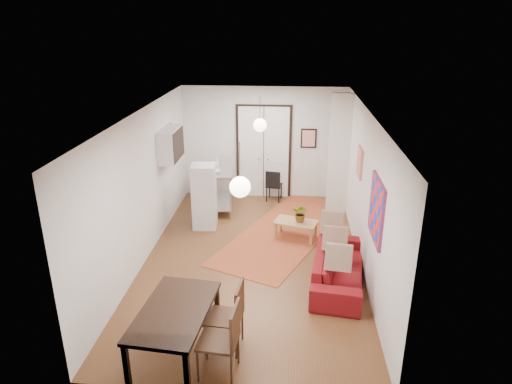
# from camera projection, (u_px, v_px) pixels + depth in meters

# --- Properties ---
(floor) EXTENTS (7.00, 7.00, 0.00)m
(floor) POSITION_uv_depth(u_px,v_px,m) (253.00, 258.00, 9.08)
(floor) COLOR brown
(floor) RESTS_ON ground
(ceiling) EXTENTS (4.20, 7.00, 0.02)m
(ceiling) POSITION_uv_depth(u_px,v_px,m) (252.00, 114.00, 8.05)
(ceiling) COLOR silver
(ceiling) RESTS_ON wall_back
(wall_back) EXTENTS (4.20, 0.02, 2.90)m
(wall_back) POSITION_uv_depth(u_px,v_px,m) (264.00, 143.00, 11.83)
(wall_back) COLOR silver
(wall_back) RESTS_ON floor
(wall_front) EXTENTS (4.20, 0.02, 2.90)m
(wall_front) POSITION_uv_depth(u_px,v_px,m) (227.00, 296.00, 5.31)
(wall_front) COLOR silver
(wall_front) RESTS_ON floor
(wall_left) EXTENTS (0.02, 7.00, 2.90)m
(wall_left) POSITION_uv_depth(u_px,v_px,m) (143.00, 187.00, 8.72)
(wall_left) COLOR silver
(wall_left) RESTS_ON floor
(wall_right) EXTENTS (0.02, 7.00, 2.90)m
(wall_right) POSITION_uv_depth(u_px,v_px,m) (366.00, 193.00, 8.41)
(wall_right) COLOR silver
(wall_right) RESTS_ON floor
(double_doors) EXTENTS (1.44, 0.06, 2.50)m
(double_doors) POSITION_uv_depth(u_px,v_px,m) (264.00, 153.00, 11.88)
(double_doors) COLOR white
(double_doors) RESTS_ON wall_back
(stub_partition) EXTENTS (0.50, 0.10, 2.90)m
(stub_partition) POSITION_uv_depth(u_px,v_px,m) (339.00, 155.00, 10.81)
(stub_partition) COLOR silver
(stub_partition) RESTS_ON floor
(wall_cabinet) EXTENTS (0.35, 1.00, 0.70)m
(wall_cabinet) POSITION_uv_depth(u_px,v_px,m) (171.00, 144.00, 9.94)
(wall_cabinet) COLOR silver
(wall_cabinet) RESTS_ON wall_left
(painting_popart) EXTENTS (0.05, 1.00, 1.00)m
(painting_popart) POSITION_uv_depth(u_px,v_px,m) (377.00, 210.00, 7.18)
(painting_popart) COLOR red
(painting_popart) RESTS_ON wall_right
(painting_abstract) EXTENTS (0.05, 0.50, 0.60)m
(painting_abstract) POSITION_uv_depth(u_px,v_px,m) (360.00, 162.00, 9.04)
(painting_abstract) COLOR beige
(painting_abstract) RESTS_ON wall_right
(poster_back) EXTENTS (0.40, 0.03, 0.50)m
(poster_back) POSITION_uv_depth(u_px,v_px,m) (309.00, 138.00, 11.66)
(poster_back) COLOR red
(poster_back) RESTS_ON wall_back
(print_left) EXTENTS (0.03, 0.44, 0.54)m
(print_left) POSITION_uv_depth(u_px,v_px,m) (170.00, 137.00, 10.40)
(print_left) COLOR #9C6841
(print_left) RESTS_ON wall_left
(pendant_back) EXTENTS (0.30, 0.30, 0.80)m
(pendant_back) POSITION_uv_depth(u_px,v_px,m) (260.00, 125.00, 10.15)
(pendant_back) COLOR white
(pendant_back) RESTS_ON ceiling
(pendant_front) EXTENTS (0.30, 0.30, 0.80)m
(pendant_front) POSITION_uv_depth(u_px,v_px,m) (240.00, 187.00, 6.42)
(pendant_front) COLOR white
(pendant_front) RESTS_ON ceiling
(kilim_rug) EXTENTS (3.28, 4.70, 0.01)m
(kilim_rug) POSITION_uv_depth(u_px,v_px,m) (287.00, 231.00, 10.25)
(kilim_rug) COLOR #A75429
(kilim_rug) RESTS_ON floor
(sofa) EXTENTS (2.25, 1.13, 0.63)m
(sofa) POSITION_uv_depth(u_px,v_px,m) (339.00, 267.00, 8.15)
(sofa) COLOR maroon
(sofa) RESTS_ON floor
(coffee_table) EXTENTS (1.00, 0.73, 0.40)m
(coffee_table) POSITION_uv_depth(u_px,v_px,m) (296.00, 224.00, 9.80)
(coffee_table) COLOR #A7814F
(coffee_table) RESTS_ON floor
(potted_plant) EXTENTS (0.42, 0.39, 0.39)m
(potted_plant) POSITION_uv_depth(u_px,v_px,m) (301.00, 213.00, 9.70)
(potted_plant) COLOR #326F34
(potted_plant) RESTS_ON coffee_table
(kitchen_counter) EXTENTS (0.88, 1.46, 1.06)m
(kitchen_counter) POSITION_uv_depth(u_px,v_px,m) (218.00, 182.00, 11.20)
(kitchen_counter) COLOR #BBBDC0
(kitchen_counter) RESTS_ON floor
(bowl) EXTENTS (0.30, 0.30, 0.06)m
(bowl) POSITION_uv_depth(u_px,v_px,m) (215.00, 171.00, 10.78)
(bowl) COLOR beige
(bowl) RESTS_ON kitchen_counter
(soap_bottle) EXTENTS (0.12, 0.12, 0.22)m
(soap_bottle) POSITION_uv_depth(u_px,v_px,m) (217.00, 161.00, 11.27)
(soap_bottle) COLOR teal
(soap_bottle) RESTS_ON kitchen_counter
(fridge) EXTENTS (0.56, 0.56, 1.48)m
(fridge) POSITION_uv_depth(u_px,v_px,m) (204.00, 196.00, 10.21)
(fridge) COLOR silver
(fridge) RESTS_ON floor
(dining_table) EXTENTS (1.03, 1.62, 0.86)m
(dining_table) POSITION_uv_depth(u_px,v_px,m) (175.00, 315.00, 6.09)
(dining_table) COLOR black
(dining_table) RESTS_ON floor
(dining_chair_near) EXTENTS (0.55, 0.74, 1.06)m
(dining_chair_near) POSITION_uv_depth(u_px,v_px,m) (225.00, 306.00, 6.52)
(dining_chair_near) COLOR #3D2613
(dining_chair_near) RESTS_ON floor
(dining_chair_far) EXTENTS (0.55, 0.74, 1.06)m
(dining_chair_far) POSITION_uv_depth(u_px,v_px,m) (219.00, 329.00, 6.04)
(dining_chair_far) COLOR #3D2613
(dining_chair_far) RESTS_ON floor
(black_side_chair) EXTENTS (0.44, 0.44, 0.84)m
(black_side_chair) POSITION_uv_depth(u_px,v_px,m) (274.00, 182.00, 11.90)
(black_side_chair) COLOR black
(black_side_chair) RESTS_ON floor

